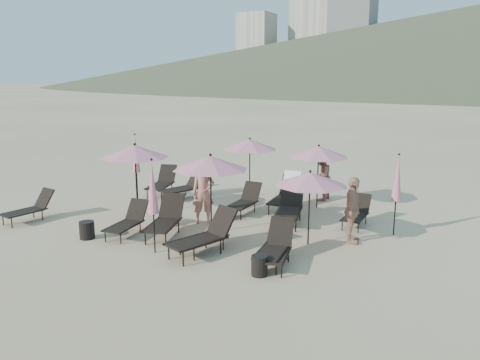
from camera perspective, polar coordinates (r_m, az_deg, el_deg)
The scene contains 28 objects.
ground at distance 11.90m, azimuth -4.81°, elevation -8.74°, with size 800.00×800.00×0.00m, color #D6BA8C.
hotel_skyline at distance 298.30m, azimuth 10.39°, elevation 15.85°, with size 109.00×82.00×55.00m.
lounger_0 at distance 15.62m, azimuth -24.24°, elevation -3.07°, with size 0.76×1.61×0.90m.
lounger_1 at distance 13.34m, azimuth -13.52°, elevation -4.83°, with size 0.83×1.61×0.88m.
lounger_2 at distance 13.09m, azimuth -9.06°, elevation -4.66°, with size 1.24×1.91×1.03m.
lounger_3 at distance 11.62m, azimuth -4.38°, elevation -6.66°, with size 1.22×1.97×1.06m.
lounger_4 at distance 10.99m, azimuth 4.53°, elevation -8.26°, with size 0.94×1.62×0.87m.
lounger_5 at distance 11.15m, azimuth 4.28°, elevation -7.84°, with size 0.85×1.67×0.92m.
lounger_6 at distance 17.81m, azimuth -9.45°, elevation -0.20°, with size 1.15×1.86×1.00m.
lounger_7 at distance 17.02m, azimuth -6.83°, elevation -0.72°, with size 1.15×1.84×0.99m.
lounger_8 at distance 15.04m, azimuth 0.55°, elevation -2.49°, with size 0.66×1.61×0.92m.
lounger_9 at distance 15.60m, azimuth 5.70°, elevation -1.53°, with size 0.89×1.93×1.16m.
lounger_10 at distance 14.14m, azimuth 6.05°, elevation -3.23°, with size 1.20×1.97×1.06m.
lounger_11 at distance 14.24m, azimuth 14.04°, elevation -3.85°, with size 0.60×1.48×0.84m.
lounger_12 at distance 11.90m, azimuth -3.78°, elevation -6.50°, with size 0.95×1.70×0.92m.
umbrella_open_0 at distance 14.93m, azimuth -12.70°, elevation 3.41°, with size 2.14×2.14×2.31m.
umbrella_open_1 at distance 12.80m, azimuth -3.61°, elevation 2.10°, with size 2.11×2.11×2.27m.
umbrella_open_2 at distance 12.01m, azimuth 8.53°, elevation 0.13°, with size 1.85×1.85×1.99m.
umbrella_open_3 at distance 16.98m, azimuth 1.21°, elevation 4.35°, with size 2.02×2.02×2.18m.
umbrella_open_4 at distance 15.59m, azimuth 9.56°, elevation 3.41°, with size 2.00×2.00×2.16m.
umbrella_closed_0 at distance 11.52m, azimuth -10.62°, elevation -0.94°, with size 0.28×0.28×2.39m.
umbrella_closed_1 at distance 13.39m, azimuth 18.64°, elevation 0.16°, with size 0.27×0.27×2.30m.
umbrella_closed_2 at distance 16.82m, azimuth -12.59°, elevation 3.11°, with size 0.28×0.28×2.40m.
side_table_0 at distance 13.40m, azimuth -18.17°, elevation -5.81°, with size 0.41×0.41×0.48m, color black.
side_table_1 at distance 10.47m, azimuth 2.39°, elevation -10.38°, with size 0.37×0.37×0.45m, color black.
beachgoer_a at distance 13.97m, azimuth -4.50°, elevation -1.60°, with size 0.67×0.44×1.84m, color #B87564.
beachgoer_b at distance 16.83m, azimuth 9.92°, elevation 0.39°, with size 0.83×0.65×1.70m, color #B06B5B.
beachgoer_c at distance 12.59m, azimuth 13.54°, elevation -3.60°, with size 1.04×0.43×1.78m, color tan.
Camera 1 is at (6.33, -9.13, 4.24)m, focal length 35.00 mm.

